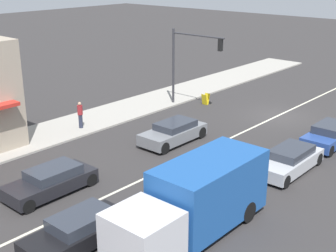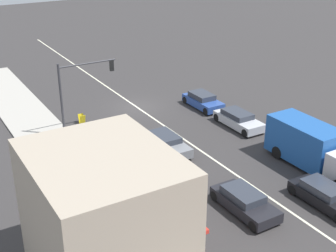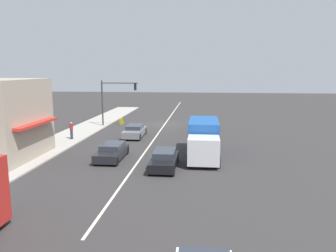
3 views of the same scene
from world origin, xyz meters
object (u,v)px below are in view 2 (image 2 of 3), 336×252
at_px(pedestrian, 100,173).
at_px(coupe_blue, 203,101).
at_px(sedan_dark, 244,202).
at_px(suv_black, 325,195).
at_px(warning_aframe_sign, 82,119).
at_px(sedan_silver, 238,120).
at_px(traffic_signal_main, 78,85).
at_px(delivery_truck, 314,148).
at_px(suv_grey, 166,143).

distance_m(pedestrian, coupe_blue, 15.42).
height_order(sedan_dark, coupe_blue, coupe_blue).
height_order(coupe_blue, suv_black, coupe_blue).
height_order(warning_aframe_sign, coupe_blue, coupe_blue).
distance_m(coupe_blue, suv_black, 16.62).
bearing_deg(warning_aframe_sign, suv_black, 112.97).
height_order(pedestrian, sedan_silver, pedestrian).
height_order(traffic_signal_main, delivery_truck, traffic_signal_main).
relative_size(warning_aframe_sign, delivery_truck, 0.11).
bearing_deg(sedan_silver, traffic_signal_main, -26.07).
bearing_deg(suv_grey, sedan_dark, 90.00).
xyz_separation_m(sedan_dark, sedan_silver, (-7.20, -9.53, 0.01)).
bearing_deg(warning_aframe_sign, delivery_truck, 125.62).
bearing_deg(traffic_signal_main, sedan_silver, 153.93).
distance_m(delivery_truck, coupe_blue, 12.84).
height_order(pedestrian, suv_grey, pedestrian).
bearing_deg(sedan_dark, sedan_silver, -127.07).
relative_size(traffic_signal_main, suv_grey, 1.28).
xyz_separation_m(pedestrian, suv_black, (-10.40, 8.42, -0.42)).
distance_m(traffic_signal_main, sedan_dark, 15.83).
distance_m(suv_grey, sedan_silver, 7.24).
distance_m(warning_aframe_sign, sedan_silver, 12.61).
relative_size(delivery_truck, sedan_dark, 1.74).
bearing_deg(sedan_dark, suv_black, 156.93).
height_order(warning_aframe_sign, suv_black, suv_black).
bearing_deg(warning_aframe_sign, suv_grey, 113.67).
relative_size(pedestrian, coupe_blue, 0.42).
relative_size(delivery_truck, suv_black, 1.74).
bearing_deg(coupe_blue, pedestrian, 31.12).
distance_m(pedestrian, sedan_dark, 8.88).
height_order(delivery_truck, sedan_dark, delivery_truck).
relative_size(warning_aframe_sign, suv_black, 0.19).
height_order(delivery_truck, suv_grey, delivery_truck).
bearing_deg(traffic_signal_main, coupe_blue, 177.59).
relative_size(suv_black, sedan_silver, 0.96).
height_order(sedan_dark, suv_black, suv_black).
bearing_deg(sedan_silver, suv_black, 76.21).
bearing_deg(warning_aframe_sign, pedestrian, 75.04).
distance_m(traffic_signal_main, suv_grey, 8.04).
xyz_separation_m(warning_aframe_sign, sedan_dark, (-3.36, 16.42, 0.18)).
relative_size(warning_aframe_sign, sedan_silver, 0.19).
bearing_deg(sedan_dark, delivery_truck, -166.79).
relative_size(coupe_blue, suv_grey, 0.94).
xyz_separation_m(sedan_dark, suv_black, (-4.40, 1.87, 0.01)).
bearing_deg(delivery_truck, warning_aframe_sign, -54.38).
bearing_deg(sedan_dark, warning_aframe_sign, -78.45).
xyz_separation_m(traffic_signal_main, delivery_truck, (-11.12, 13.28, -2.43)).
distance_m(suv_black, suv_grey, 11.52).
xyz_separation_m(pedestrian, delivery_truck, (-13.20, 4.85, 0.43)).
xyz_separation_m(traffic_signal_main, warning_aframe_sign, (-0.57, -1.45, -3.47)).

